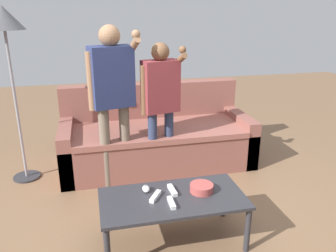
{
  "coord_description": "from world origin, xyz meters",
  "views": [
    {
      "loc": [
        -0.64,
        -2.36,
        1.76
      ],
      "look_at": [
        -0.01,
        0.34,
        0.78
      ],
      "focal_mm": 36.53,
      "sensor_mm": 36.0,
      "label": 1
    }
  ],
  "objects": [
    {
      "name": "game_remote_nunchuk",
      "position": [
        -0.27,
        -0.04,
        0.42
      ],
      "size": [
        0.06,
        0.09,
        0.05
      ],
      "color": "white",
      "rests_on": "coffee_table"
    },
    {
      "name": "game_remote_wand_far",
      "position": [
        -0.13,
        -0.27,
        0.41
      ],
      "size": [
        0.04,
        0.15,
        0.03
      ],
      "color": "white",
      "rests_on": "coffee_table"
    },
    {
      "name": "game_remote_wand_spare",
      "position": [
        -0.08,
        -0.09,
        0.41
      ],
      "size": [
        0.05,
        0.16,
        0.03
      ],
      "color": "white",
      "rests_on": "coffee_table"
    },
    {
      "name": "couch",
      "position": [
        0.07,
        1.31,
        0.3
      ],
      "size": [
        2.14,
        0.93,
        0.88
      ],
      "color": "brown",
      "rests_on": "ground"
    },
    {
      "name": "coffee_table",
      "position": [
        -0.09,
        -0.17,
        0.35
      ],
      "size": [
        1.1,
        0.54,
        0.39
      ],
      "color": "#2D2D33",
      "rests_on": "ground"
    },
    {
      "name": "snack_bowl",
      "position": [
        0.15,
        -0.14,
        0.42
      ],
      "size": [
        0.18,
        0.18,
        0.06
      ],
      "primitive_type": "cylinder",
      "color": "#B24C47",
      "rests_on": "coffee_table"
    },
    {
      "name": "player_left",
      "position": [
        -0.43,
        0.87,
        1.01
      ],
      "size": [
        0.51,
        0.31,
        1.6
      ],
      "color": "#756656",
      "rests_on": "ground"
    },
    {
      "name": "ground_plane",
      "position": [
        0.0,
        0.0,
        0.0
      ],
      "size": [
        12.0,
        12.0,
        0.0
      ],
      "primitive_type": "plane",
      "color": "brown"
    },
    {
      "name": "game_remote_wand_near",
      "position": [
        -0.22,
        -0.15,
        0.41
      ],
      "size": [
        0.12,
        0.15,
        0.03
      ],
      "color": "white",
      "rests_on": "coffee_table"
    },
    {
      "name": "player_center",
      "position": [
        0.04,
        0.89,
        0.9
      ],
      "size": [
        0.45,
        0.27,
        1.43
      ],
      "color": "#2D3856",
      "rests_on": "ground"
    },
    {
      "name": "floor_lamp",
      "position": [
        -1.38,
        1.22,
        1.56
      ],
      "size": [
        0.38,
        0.38,
        1.77
      ],
      "color": "#2D2D33",
      "rests_on": "ground"
    }
  ]
}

